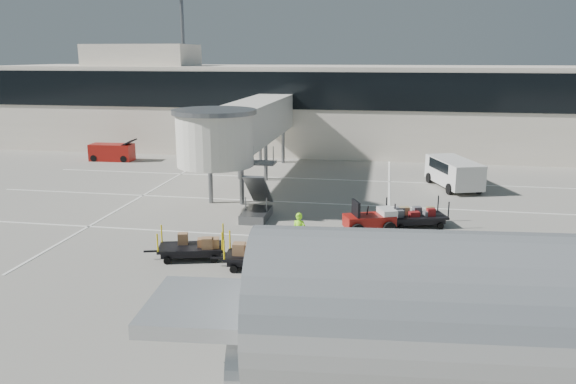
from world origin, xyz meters
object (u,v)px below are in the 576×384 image
object	(u,v)px
suitcase_cart	(414,217)
minivan	(453,171)
box_cart_far	(193,247)
belt_loader	(112,152)
baggage_tug	(371,220)
box_cart_near	(261,255)
ground_worker	(299,232)

from	to	relation	value
suitcase_cart	minivan	world-z (taller)	minivan
box_cart_far	minivan	size ratio (longest dim) A/B	0.66
box_cart_far	suitcase_cart	bearing A→B (deg)	18.83
belt_loader	baggage_tug	bearing A→B (deg)	-38.59
suitcase_cart	baggage_tug	bearing A→B (deg)	-167.44
baggage_tug	box_cart_near	bearing A→B (deg)	-148.42
box_cart_near	minivan	world-z (taller)	minivan
baggage_tug	box_cart_near	world-z (taller)	baggage_tug
minivan	box_cart_near	bearing A→B (deg)	-137.92
baggage_tug	box_cart_far	world-z (taller)	baggage_tug
ground_worker	minivan	xyz separation A→B (m)	(8.52, 14.81, 0.26)
baggage_tug	suitcase_cart	distance (m)	2.68
baggage_tug	ground_worker	xyz separation A→B (m)	(-3.22, -3.61, 0.31)
ground_worker	baggage_tug	bearing A→B (deg)	58.18
ground_worker	box_cart_far	bearing A→B (deg)	-149.35
box_cart_far	belt_loader	world-z (taller)	belt_loader
suitcase_cart	ground_worker	distance (m)	7.45
box_cart_near	box_cart_far	bearing A→B (deg)	162.81
box_cart_near	ground_worker	world-z (taller)	ground_worker
minivan	ground_worker	bearing A→B (deg)	-138.19
box_cart_near	belt_loader	bearing A→B (deg)	123.80
minivan	belt_loader	world-z (taller)	minivan
box_cart_near	box_cart_far	world-z (taller)	box_cart_near
belt_loader	box_cart_near	bearing A→B (deg)	-53.53
baggage_tug	suitcase_cart	size ratio (longest dim) A/B	0.75
minivan	suitcase_cart	bearing A→B (deg)	-125.23
suitcase_cart	minivan	size ratio (longest dim) A/B	0.68
ground_worker	belt_loader	xyz separation A→B (m)	(-19.74, 20.27, -0.20)
box_cart_far	ground_worker	distance (m)	4.94
minivan	belt_loader	size ratio (longest dim) A/B	1.40
baggage_tug	belt_loader	world-z (taller)	belt_loader
box_cart_far	minivan	world-z (taller)	minivan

